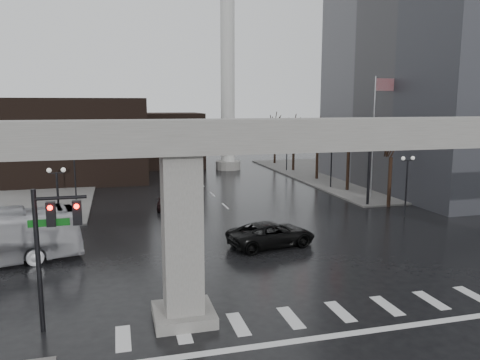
{
  "coord_description": "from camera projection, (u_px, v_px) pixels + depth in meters",
  "views": [
    {
      "loc": [
        -9.56,
        -19.17,
        9.33
      ],
      "look_at": [
        -1.93,
        9.49,
        4.5
      ],
      "focal_mm": 35.0,
      "sensor_mm": 36.0,
      "label": 1
    }
  ],
  "objects": [
    {
      "name": "ground",
      "position": [
        330.0,
        303.0,
        22.21
      ],
      "size": [
        160.0,
        160.0,
        0.0
      ],
      "primitive_type": "plane",
      "color": "black",
      "rests_on": "ground"
    },
    {
      "name": "lamp_left_0",
      "position": [
        58.0,
        192.0,
        31.57
      ],
      "size": [
        1.22,
        0.32,
        5.11
      ],
      "color": "black",
      "rests_on": "ground"
    },
    {
      "name": "signal_left_pole",
      "position": [
        51.0,
        235.0,
        18.92
      ],
      "size": [
        2.3,
        0.3,
        6.0
      ],
      "color": "black",
      "rests_on": "ground"
    },
    {
      "name": "flagpole_assembly",
      "position": [
        377.0,
        123.0,
        45.87
      ],
      "size": [
        2.06,
        0.12,
        12.0
      ],
      "color": "silver",
      "rests_on": "ground"
    },
    {
      "name": "tree_right_2",
      "position": [
        317.0,
        156.0,
        57.88
      ],
      "size": [
        1.1,
        1.63,
        7.85
      ],
      "color": "black",
      "rests_on": "ground"
    },
    {
      "name": "lamp_right_0",
      "position": [
        407.0,
        176.0,
        38.43
      ],
      "size": [
        1.22,
        0.32,
        5.11
      ],
      "color": "black",
      "rests_on": "ground"
    },
    {
      "name": "signal_mast_arm",
      "position": [
        332.0,
        144.0,
        41.49
      ],
      "size": [
        12.12,
        0.43,
        8.0
      ],
      "color": "black",
      "rests_on": "ground"
    },
    {
      "name": "lamp_left_2",
      "position": [
        83.0,
        152.0,
        58.28
      ],
      "size": [
        1.22,
        0.32,
        5.11
      ],
      "color": "black",
      "rests_on": "ground"
    },
    {
      "name": "tree_right_0",
      "position": [
        390.0,
        177.0,
        42.64
      ],
      "size": [
        1.09,
        1.58,
        7.5
      ],
      "color": "black",
      "rests_on": "ground"
    },
    {
      "name": "lamp_right_2",
      "position": [
        287.0,
        147.0,
        65.14
      ],
      "size": [
        1.22,
        0.32,
        5.11
      ],
      "color": "black",
      "rests_on": "ground"
    },
    {
      "name": "lamp_right_1",
      "position": [
        331.0,
        157.0,
        51.79
      ],
      "size": [
        1.22,
        0.32,
        5.11
      ],
      "color": "black",
      "rests_on": "ground"
    },
    {
      "name": "pickup_truck",
      "position": [
        272.0,
        234.0,
        30.91
      ],
      "size": [
        6.27,
        3.68,
        1.64
      ],
      "primitive_type": "imported",
      "rotation": [
        0.0,
        0.0,
        1.74
      ],
      "color": "black",
      "rests_on": "ground"
    },
    {
      "name": "sidewalk_ne",
      "position": [
        389.0,
        173.0,
        63.14
      ],
      "size": [
        28.0,
        36.0,
        0.15
      ],
      "primitive_type": "cube",
      "color": "slate",
      "rests_on": "ground"
    },
    {
      "name": "far_car",
      "position": [
        168.0,
        200.0,
        42.34
      ],
      "size": [
        2.49,
        4.71,
        1.53
      ],
      "primitive_type": "imported",
      "rotation": [
        0.0,
        0.0,
        -0.16
      ],
      "color": "black",
      "rests_on": "ground"
    },
    {
      "name": "tree_right_4",
      "position": [
        275.0,
        145.0,
        73.11
      ],
      "size": [
        1.12,
        1.69,
        8.19
      ],
      "color": "black",
      "rests_on": "ground"
    },
    {
      "name": "building_far_left",
      "position": [
        79.0,
        139.0,
        57.91
      ],
      "size": [
        16.0,
        14.0,
        10.0
      ],
      "primitive_type": "cube",
      "color": "black",
      "rests_on": "ground"
    },
    {
      "name": "tree_right_3",
      "position": [
        294.0,
        150.0,
        65.5
      ],
      "size": [
        1.11,
        1.66,
        8.02
      ],
      "color": "black",
      "rests_on": "ground"
    },
    {
      "name": "lamp_left_1",
      "position": [
        74.0,
        166.0,
        44.93
      ],
      "size": [
        1.22,
        0.32,
        5.11
      ],
      "color": "black",
      "rests_on": "ground"
    },
    {
      "name": "building_far_mid",
      "position": [
        167.0,
        140.0,
        70.65
      ],
      "size": [
        10.0,
        10.0,
        8.0
      ],
      "primitive_type": "cube",
      "color": "black",
      "rests_on": "ground"
    },
    {
      "name": "smokestack",
      "position": [
        228.0,
        75.0,
        65.46
      ],
      "size": [
        3.6,
        3.6,
        30.0
      ],
      "color": "beige",
      "rests_on": "ground"
    },
    {
      "name": "elevated_guideway",
      "position": [
        360.0,
        158.0,
        21.42
      ],
      "size": [
        48.0,
        2.6,
        8.7
      ],
      "color": "gray",
      "rests_on": "ground"
    },
    {
      "name": "tree_right_1",
      "position": [
        348.0,
        165.0,
        50.26
      ],
      "size": [
        1.09,
        1.61,
        7.67
      ],
      "color": "black",
      "rests_on": "ground"
    }
  ]
}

